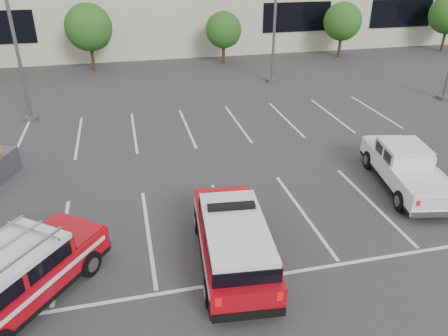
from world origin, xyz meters
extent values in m
plane|color=#2F2F32|center=(0.00, 0.00, 0.00)|extent=(120.00, 120.00, 0.00)
cube|color=silver|center=(0.00, 4.50, 0.01)|extent=(23.00, 15.00, 0.01)
cylinder|color=#3F2B19|center=(-5.00, 22.00, 0.92)|extent=(0.24, 0.24, 1.84)
sphere|color=#1C4A13|center=(-5.00, 22.00, 3.16)|extent=(3.37, 3.37, 3.37)
sphere|color=#1C4A13|center=(-4.60, 22.20, 2.65)|extent=(2.24, 2.24, 2.24)
cylinder|color=#3F2B19|center=(5.00, 22.00, 0.76)|extent=(0.24, 0.24, 1.51)
sphere|color=#1C4A13|center=(5.00, 22.00, 2.60)|extent=(2.77, 2.77, 2.77)
sphere|color=#1C4A13|center=(5.40, 22.20, 2.18)|extent=(1.85, 1.85, 1.85)
cylinder|color=#3F2B19|center=(15.00, 22.00, 0.84)|extent=(0.24, 0.24, 1.67)
sphere|color=#1C4A13|center=(15.00, 22.00, 2.88)|extent=(3.07, 3.07, 3.07)
sphere|color=#1C4A13|center=(15.40, 22.20, 2.42)|extent=(2.05, 2.05, 2.05)
cylinder|color=#3F2B19|center=(25.00, 22.00, 0.92)|extent=(0.24, 0.24, 1.84)
cube|color=#59595E|center=(-8.00, 12.00, 0.10)|extent=(0.60, 0.60, 0.20)
cylinder|color=#59595E|center=(-8.00, 12.00, 5.00)|extent=(0.18, 0.18, 10.00)
cube|color=#59595E|center=(7.00, 16.00, 0.10)|extent=(0.60, 0.60, 0.20)
cylinder|color=#59595E|center=(7.00, 16.00, 5.00)|extent=(0.18, 0.18, 10.00)
cube|color=#59595E|center=(16.00, 10.00, 0.10)|extent=(0.60, 0.60, 0.20)
cube|color=#A60813|center=(-0.37, -1.99, 0.71)|extent=(2.34, 5.26, 0.78)
cube|color=black|center=(-0.41, -2.45, 1.30)|extent=(2.05, 3.77, 0.41)
cube|color=silver|center=(-0.41, -2.45, 1.58)|extent=(2.00, 3.69, 0.15)
cube|color=black|center=(-0.34, -1.66, 1.73)|extent=(1.39, 0.39, 0.14)
cube|color=silver|center=(7.22, 0.87, 0.68)|extent=(2.73, 5.43, 0.75)
cube|color=black|center=(7.30, 1.33, 1.25)|extent=(1.96, 2.11, 0.39)
cube|color=silver|center=(7.30, 1.33, 1.52)|extent=(1.92, 2.07, 0.14)
cube|color=#A60813|center=(-6.10, -2.28, 0.72)|extent=(4.48, 4.99, 0.80)
camera|label=1|loc=(-2.99, -11.96, 8.38)|focal=35.00mm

